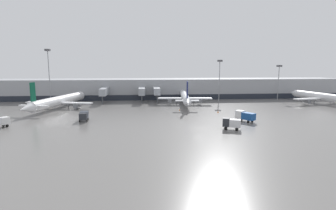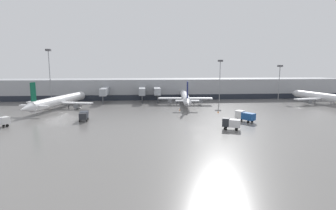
{
  "view_description": "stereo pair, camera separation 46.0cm",
  "coord_description": "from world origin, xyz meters",
  "px_view_note": "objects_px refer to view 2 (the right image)",
  "views": [
    {
      "loc": [
        -13.25,
        -61.21,
        15.06
      ],
      "look_at": [
        -5.82,
        18.85,
        3.0
      ],
      "focal_mm": 28.0,
      "sensor_mm": 36.0,
      "label": 1
    },
    {
      "loc": [
        -12.79,
        -61.25,
        15.06
      ],
      "look_at": [
        -5.82,
        18.85,
        3.0
      ],
      "focal_mm": 28.0,
      "sensor_mm": 36.0,
      "label": 2
    }
  ],
  "objects_px": {
    "apron_light_mast_2": "(220,69)",
    "service_truck_2": "(245,116)",
    "traffic_cone_1": "(218,112)",
    "traffic_cone_0": "(180,110)",
    "traffic_cone_2": "(50,106)",
    "service_truck_1": "(231,123)",
    "parked_jet_1": "(322,97)",
    "parked_jet_0": "(59,101)",
    "service_truck_0": "(84,115)",
    "apron_light_mast_0": "(280,72)",
    "apron_light_mast_1": "(49,62)",
    "parked_jet_2": "(185,97)"
  },
  "relations": [
    {
      "from": "apron_light_mast_2",
      "to": "service_truck_2",
      "type": "bearing_deg",
      "value": -96.61
    },
    {
      "from": "service_truck_2",
      "to": "traffic_cone_1",
      "type": "xyz_separation_m",
      "value": [
        -3.47,
        13.96,
        -1.28
      ]
    },
    {
      "from": "traffic_cone_0",
      "to": "traffic_cone_2",
      "type": "relative_size",
      "value": 0.73
    },
    {
      "from": "service_truck_1",
      "to": "apron_light_mast_2",
      "type": "bearing_deg",
      "value": -79.42
    },
    {
      "from": "parked_jet_1",
      "to": "traffic_cone_2",
      "type": "relative_size",
      "value": 43.43
    },
    {
      "from": "parked_jet_1",
      "to": "traffic_cone_2",
      "type": "height_order",
      "value": "parked_jet_1"
    },
    {
      "from": "service_truck_1",
      "to": "traffic_cone_0",
      "type": "height_order",
      "value": "service_truck_1"
    },
    {
      "from": "parked_jet_0",
      "to": "parked_jet_1",
      "type": "xyz_separation_m",
      "value": [
        100.32,
        1.57,
        0.17
      ]
    },
    {
      "from": "parked_jet_0",
      "to": "service_truck_0",
      "type": "xyz_separation_m",
      "value": [
        13.59,
        -22.86,
        -1.16
      ]
    },
    {
      "from": "service_truck_2",
      "to": "traffic_cone_1",
      "type": "relative_size",
      "value": 7.68
    },
    {
      "from": "apron_light_mast_0",
      "to": "service_truck_0",
      "type": "bearing_deg",
      "value": -152.73
    },
    {
      "from": "traffic_cone_0",
      "to": "service_truck_1",
      "type": "bearing_deg",
      "value": -72.84
    },
    {
      "from": "traffic_cone_1",
      "to": "apron_light_mast_0",
      "type": "xyz_separation_m",
      "value": [
        36.09,
        30.37,
        12.04
      ]
    },
    {
      "from": "service_truck_0",
      "to": "traffic_cone_0",
      "type": "xyz_separation_m",
      "value": [
        28.64,
        14.47,
        -1.25
      ]
    },
    {
      "from": "apron_light_mast_2",
      "to": "traffic_cone_1",
      "type": "bearing_deg",
      "value": -106.62
    },
    {
      "from": "traffic_cone_2",
      "to": "service_truck_1",
      "type": "bearing_deg",
      "value": -35.47
    },
    {
      "from": "service_truck_2",
      "to": "apron_light_mast_1",
      "type": "xyz_separation_m",
      "value": [
        -65.29,
        42.31,
        15.08
      ]
    },
    {
      "from": "parked_jet_0",
      "to": "apron_light_mast_2",
      "type": "xyz_separation_m",
      "value": [
        62.33,
        14.03,
        11.23
      ]
    },
    {
      "from": "service_truck_0",
      "to": "service_truck_2",
      "type": "distance_m",
      "value": 44.18
    },
    {
      "from": "traffic_cone_0",
      "to": "apron_light_mast_0",
      "type": "relative_size",
      "value": 0.04
    },
    {
      "from": "service_truck_1",
      "to": "traffic_cone_2",
      "type": "relative_size",
      "value": 5.71
    },
    {
      "from": "parked_jet_0",
      "to": "service_truck_2",
      "type": "xyz_separation_m",
      "value": [
        57.5,
        -27.75,
        -1.05
      ]
    },
    {
      "from": "parked_jet_1",
      "to": "service_truck_2",
      "type": "relative_size",
      "value": 6.03
    },
    {
      "from": "traffic_cone_2",
      "to": "apron_light_mast_2",
      "type": "height_order",
      "value": "apron_light_mast_2"
    },
    {
      "from": "service_truck_2",
      "to": "apron_light_mast_0",
      "type": "xyz_separation_m",
      "value": [
        32.62,
        44.33,
        10.76
      ]
    },
    {
      "from": "parked_jet_1",
      "to": "apron_light_mast_0",
      "type": "distance_m",
      "value": 20.5
    },
    {
      "from": "parked_jet_0",
      "to": "service_truck_1",
      "type": "xyz_separation_m",
      "value": [
        50.84,
        -36.24,
        -1.1
      ]
    },
    {
      "from": "parked_jet_0",
      "to": "service_truck_1",
      "type": "distance_m",
      "value": 62.44
    },
    {
      "from": "parked_jet_0",
      "to": "apron_light_mast_1",
      "type": "height_order",
      "value": "apron_light_mast_1"
    },
    {
      "from": "service_truck_0",
      "to": "apron_light_mast_0",
      "type": "relative_size",
      "value": 0.3
    },
    {
      "from": "traffic_cone_2",
      "to": "service_truck_2",
      "type": "bearing_deg",
      "value": -26.5
    },
    {
      "from": "service_truck_2",
      "to": "apron_light_mast_2",
      "type": "distance_m",
      "value": 43.81
    },
    {
      "from": "traffic_cone_2",
      "to": "parked_jet_0",
      "type": "bearing_deg",
      "value": -35.25
    },
    {
      "from": "parked_jet_2",
      "to": "apron_light_mast_2",
      "type": "distance_m",
      "value": 21.53
    },
    {
      "from": "apron_light_mast_1",
      "to": "apron_light_mast_2",
      "type": "distance_m",
      "value": 70.19
    },
    {
      "from": "traffic_cone_2",
      "to": "parked_jet_2",
      "type": "bearing_deg",
      "value": 2.11
    },
    {
      "from": "traffic_cone_0",
      "to": "apron_light_mast_2",
      "type": "relative_size",
      "value": 0.03
    },
    {
      "from": "parked_jet_2",
      "to": "apron_light_mast_2",
      "type": "bearing_deg",
      "value": -55.13
    },
    {
      "from": "traffic_cone_1",
      "to": "parked_jet_0",
      "type": "bearing_deg",
      "value": 165.69
    },
    {
      "from": "service_truck_0",
      "to": "traffic_cone_2",
      "type": "relative_size",
      "value": 6.01
    },
    {
      "from": "parked_jet_1",
      "to": "traffic_cone_2",
      "type": "bearing_deg",
      "value": 77.85
    },
    {
      "from": "parked_jet_0",
      "to": "traffic_cone_1",
      "type": "xyz_separation_m",
      "value": [
        54.03,
        -13.79,
        -2.33
      ]
    },
    {
      "from": "parked_jet_2",
      "to": "traffic_cone_0",
      "type": "height_order",
      "value": "parked_jet_2"
    },
    {
      "from": "traffic_cone_0",
      "to": "traffic_cone_1",
      "type": "relative_size",
      "value": 0.78
    },
    {
      "from": "apron_light_mast_0",
      "to": "apron_light_mast_2",
      "type": "distance_m",
      "value": 27.94
    },
    {
      "from": "service_truck_2",
      "to": "traffic_cone_0",
      "type": "height_order",
      "value": "service_truck_2"
    },
    {
      "from": "apron_light_mast_1",
      "to": "parked_jet_1",
      "type": "bearing_deg",
      "value": -6.85
    },
    {
      "from": "service_truck_0",
      "to": "apron_light_mast_2",
      "type": "xyz_separation_m",
      "value": [
        48.74,
        36.89,
        12.39
      ]
    },
    {
      "from": "apron_light_mast_0",
      "to": "apron_light_mast_1",
      "type": "relative_size",
      "value": 0.71
    },
    {
      "from": "service_truck_0",
      "to": "apron_light_mast_1",
      "type": "height_order",
      "value": "apron_light_mast_1"
    }
  ]
}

